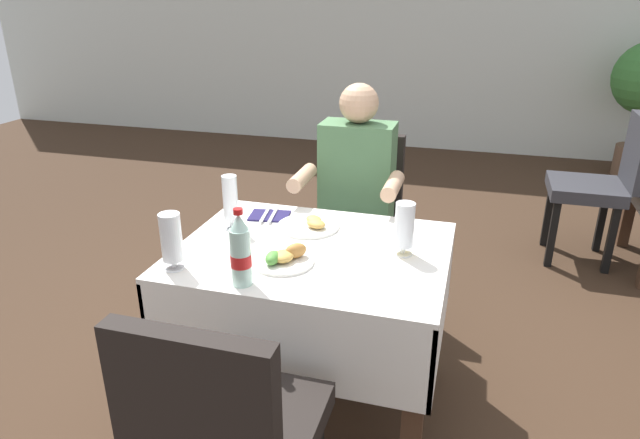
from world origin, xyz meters
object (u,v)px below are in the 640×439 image
Objects in this scene: plate_near_camera at (284,258)px; cola_bottle_primary at (241,252)px; background_chair_left at (603,180)px; main_dining_table at (313,289)px; seated_diner_far at (354,197)px; chair_near_camera_side at (228,432)px; plate_far_diner at (310,225)px; beer_glass_left at (171,239)px; beer_glass_middle at (404,228)px; chair_far_diner_seat at (357,218)px; beer_glass_right at (231,203)px; napkin_cutlery_set at (269,215)px.

plate_near_camera is 0.22m from cola_bottle_primary.
main_dining_table is at bearing -126.27° from background_chair_left.
chair_near_camera_side is at bearing -90.25° from seated_diner_far.
chair_near_camera_side reaches higher than main_dining_table.
beer_glass_left is (-0.36, -0.49, 0.10)m from plate_far_diner.
seated_diner_far reaches higher than background_chair_left.
main_dining_table is 3.99× the size of plate_far_diner.
cola_bottle_primary is 0.28× the size of background_chair_left.
plate_far_diner is at bearing 160.32° from beer_glass_middle.
chair_far_diner_seat is (0.00, 0.80, -0.01)m from main_dining_table.
background_chair_left is at bearing 45.31° from beer_glass_right.
beer_glass_left reaches higher than main_dining_table.
seated_diner_far is 4.87× the size of plate_far_diner.
chair_far_diner_seat reaches higher than napkin_cutlery_set.
napkin_cutlery_set is at bearing -117.09° from chair_far_diner_seat.
chair_near_camera_side is at bearing -72.32° from cola_bottle_primary.
beer_glass_right is at bearing 113.06° from chair_near_camera_side.
chair_near_camera_side is 1.00× the size of background_chair_left.
beer_glass_right is (-0.38, -0.71, 0.30)m from chair_far_diner_seat.
seated_diner_far is at bearing 85.24° from plate_near_camera.
cola_bottle_primary reaches higher than chair_near_camera_side.
main_dining_table is 0.60m from beer_glass_left.
background_chair_left is at bearing 54.63° from plate_near_camera.
beer_glass_left is at bearing -155.93° from beer_glass_middle.
beer_glass_right reaches higher than plate_near_camera.
napkin_cutlery_set is (-0.21, 0.07, -0.01)m from plate_far_diner.
beer_glass_left reaches higher than plate_far_diner.
napkin_cutlery_set is at bearing 75.04° from beer_glass_left.
plate_far_diner reaches higher than main_dining_table.
chair_far_diner_seat reaches higher than plate_far_diner.
beer_glass_middle is at bearing 25.72° from plate_near_camera.
main_dining_table is 0.26m from plate_near_camera.
main_dining_table is 0.71m from seated_diner_far.
beer_glass_left is at bearing -129.70° from background_chair_left.
chair_far_diner_seat is 0.77× the size of seated_diner_far.
chair_far_diner_seat is 1.00× the size of chair_near_camera_side.
chair_far_diner_seat is at bearing 90.00° from main_dining_table.
chair_near_camera_side reaches higher than plate_near_camera.
chair_far_diner_seat reaches higher than beer_glass_left.
beer_glass_middle reaches higher than plate_far_diner.
main_dining_table is 1.06× the size of background_chair_left.
chair_far_diner_seat is 1.71m from background_chair_left.
plate_far_diner is 0.95× the size of cola_bottle_primary.
plate_near_camera is at bearing 65.41° from cola_bottle_primary.
chair_far_diner_seat is 0.64m from napkin_cutlery_set.
chair_near_camera_side is at bearing -84.37° from plate_near_camera.
beer_glass_left is at bearing -126.11° from plate_far_diner.
background_chair_left is (1.78, 2.14, -0.30)m from beer_glass_left.
seated_diner_far is at bearing 56.78° from napkin_cutlery_set.
chair_far_diner_seat is at bearing 82.58° from cola_bottle_primary.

